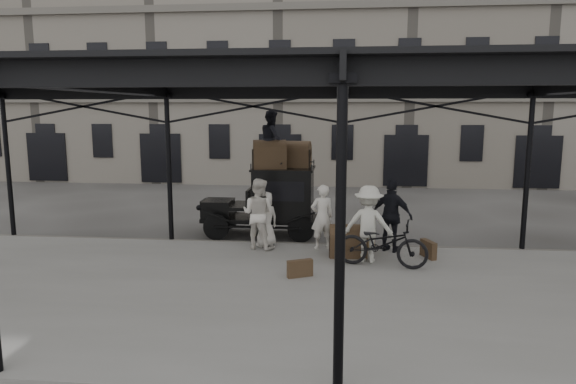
# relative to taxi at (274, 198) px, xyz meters

# --- Properties ---
(ground) EXTENTS (120.00, 120.00, 0.00)m
(ground) POSITION_rel_taxi_xyz_m (2.12, -3.34, -1.20)
(ground) COLOR #383533
(ground) RESTS_ON ground
(platform) EXTENTS (28.00, 8.00, 0.15)m
(platform) POSITION_rel_taxi_xyz_m (2.12, -5.34, -1.13)
(platform) COLOR slate
(platform) RESTS_ON ground
(canopy) EXTENTS (22.50, 9.00, 4.74)m
(canopy) POSITION_rel_taxi_xyz_m (2.12, -5.06, 3.39)
(canopy) COLOR black
(canopy) RESTS_ON ground
(building_frontage) EXTENTS (64.00, 8.00, 14.00)m
(building_frontage) POSITION_rel_taxi_xyz_m (2.12, 14.66, 5.80)
(building_frontage) COLOR slate
(building_frontage) RESTS_ON ground
(taxi) EXTENTS (3.65, 1.55, 2.18)m
(taxi) POSITION_rel_taxi_xyz_m (0.00, 0.00, 0.00)
(taxi) COLOR black
(taxi) RESTS_ON ground
(porter_left) EXTENTS (0.76, 0.64, 1.79)m
(porter_left) POSITION_rel_taxi_xyz_m (1.60, -1.86, -0.16)
(porter_left) COLOR beige
(porter_left) RESTS_ON platform
(porter_midleft) EXTENTS (1.13, 0.99, 1.96)m
(porter_midleft) POSITION_rel_taxi_xyz_m (-0.15, -2.03, -0.08)
(porter_midleft) COLOR silver
(porter_midleft) RESTS_ON platform
(porter_centre) EXTENTS (0.91, 0.86, 1.57)m
(porter_centre) POSITION_rel_taxi_xyz_m (0.01, -1.80, -0.27)
(porter_centre) COLOR beige
(porter_centre) RESTS_ON platform
(porter_official) EXTENTS (1.24, 0.97, 1.97)m
(porter_official) POSITION_rel_taxi_xyz_m (3.48, -1.96, -0.07)
(porter_official) COLOR black
(porter_official) RESTS_ON platform
(porter_right) EXTENTS (1.37, 0.94, 1.95)m
(porter_right) POSITION_rel_taxi_xyz_m (2.81, -2.97, -0.08)
(porter_right) COLOR beige
(porter_right) RESTS_ON platform
(bicycle) EXTENTS (2.31, 1.15, 1.16)m
(bicycle) POSITION_rel_taxi_xyz_m (3.13, -3.37, -0.47)
(bicycle) COLOR black
(bicycle) RESTS_ON platform
(porter_roof) EXTENTS (0.86, 0.99, 1.76)m
(porter_roof) POSITION_rel_taxi_xyz_m (-0.03, -0.10, 1.86)
(porter_roof) COLOR black
(porter_roof) RESTS_ON taxi
(steamer_trunk_roof_near) EXTENTS (1.09, 0.79, 0.73)m
(steamer_trunk_roof_near) POSITION_rel_taxi_xyz_m (-0.08, -0.25, 1.34)
(steamer_trunk_roof_near) COLOR #4B3322
(steamer_trunk_roof_near) RESTS_ON taxi
(steamer_trunk_roof_far) EXTENTS (0.99, 0.68, 0.68)m
(steamer_trunk_roof_far) POSITION_rel_taxi_xyz_m (0.67, 0.20, 1.32)
(steamer_trunk_roof_far) COLOR #4B3322
(steamer_trunk_roof_far) RESTS_ON taxi
(steamer_trunk_platform) EXTENTS (1.00, 0.64, 0.71)m
(steamer_trunk_platform) POSITION_rel_taxi_xyz_m (2.32, -2.56, -0.70)
(steamer_trunk_platform) COLOR #4B3322
(steamer_trunk_platform) RESTS_ON platform
(wicker_hamper) EXTENTS (0.66, 0.53, 0.50)m
(wicker_hamper) POSITION_rel_taxi_xyz_m (2.76, -1.64, -0.80)
(wicker_hamper) COLOR olive
(wicker_hamper) RESTS_ON platform
(suitcase_upright) EXTENTS (0.36, 0.61, 0.45)m
(suitcase_upright) POSITION_rel_taxi_xyz_m (4.39, -2.47, -0.83)
(suitcase_upright) COLOR #4B3322
(suitcase_upright) RESTS_ON platform
(suitcase_flat) EXTENTS (0.60, 0.40, 0.40)m
(suitcase_flat) POSITION_rel_taxi_xyz_m (1.20, -4.38, -0.85)
(suitcase_flat) COLOR #4B3322
(suitcase_flat) RESTS_ON platform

